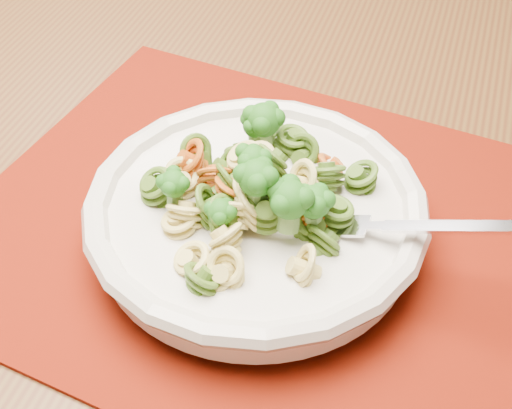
# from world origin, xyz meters

# --- Properties ---
(dining_table) EXTENTS (1.60, 1.07, 0.75)m
(dining_table) POSITION_xyz_m (0.28, -0.24, 0.66)
(dining_table) COLOR #533517
(dining_table) RESTS_ON ground
(placemat) EXTENTS (0.56, 0.47, 0.00)m
(placemat) POSITION_xyz_m (0.33, -0.35, 0.75)
(placemat) COLOR #641004
(placemat) RESTS_ON dining_table
(pasta_bowl) EXTENTS (0.26, 0.26, 0.05)m
(pasta_bowl) POSITION_xyz_m (0.31, -0.36, 0.79)
(pasta_bowl) COLOR beige
(pasta_bowl) RESTS_ON placemat
(pasta_broccoli_heap) EXTENTS (0.22, 0.22, 0.06)m
(pasta_broccoli_heap) POSITION_xyz_m (0.31, -0.36, 0.80)
(pasta_broccoli_heap) COLOR tan
(pasta_broccoli_heap) RESTS_ON pasta_bowl
(fork) EXTENTS (0.18, 0.04, 0.08)m
(fork) POSITION_xyz_m (0.39, -0.37, 0.80)
(fork) COLOR silver
(fork) RESTS_ON pasta_bowl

